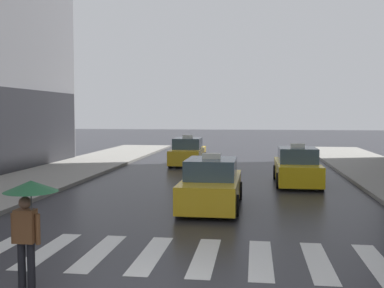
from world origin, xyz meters
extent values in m
cube|color=silver|center=(-3.00, 3.00, 0.00)|extent=(0.50, 2.80, 0.01)
cube|color=silver|center=(-1.80, 3.00, 0.00)|extent=(0.50, 2.80, 0.01)
cube|color=silver|center=(-0.60, 3.00, 0.00)|extent=(0.50, 2.80, 0.01)
cube|color=silver|center=(0.60, 3.00, 0.00)|extent=(0.50, 2.80, 0.01)
cube|color=silver|center=(1.80, 3.00, 0.00)|extent=(0.50, 2.80, 0.01)
cube|color=silver|center=(3.00, 3.00, 0.00)|extent=(0.50, 2.80, 0.01)
cube|color=silver|center=(4.20, 3.00, 0.00)|extent=(0.50, 2.80, 0.01)
cube|color=gold|center=(0.24, 8.41, 0.56)|extent=(1.83, 4.51, 0.84)
cube|color=#384C5B|center=(0.24, 8.31, 1.30)|extent=(1.61, 2.11, 0.64)
cube|color=silver|center=(0.24, 8.31, 1.71)|extent=(0.60, 0.24, 0.18)
cylinder|color=black|center=(-0.61, 9.77, 0.33)|extent=(0.22, 0.66, 0.66)
cylinder|color=black|center=(1.10, 9.76, 0.33)|extent=(0.22, 0.66, 0.66)
cylinder|color=black|center=(-0.62, 7.07, 0.33)|extent=(0.22, 0.66, 0.66)
cylinder|color=black|center=(1.09, 7.06, 0.33)|extent=(0.22, 0.66, 0.66)
cube|color=#F2EAB2|center=(-0.37, 10.69, 0.60)|extent=(0.20, 0.04, 0.14)
cube|color=#F2EAB2|center=(0.89, 10.68, 0.60)|extent=(0.20, 0.04, 0.14)
cube|color=yellow|center=(3.51, 13.87, 0.56)|extent=(1.82, 4.51, 0.84)
cube|color=#384C5B|center=(3.51, 13.77, 1.30)|extent=(1.61, 2.11, 0.64)
cube|color=silver|center=(3.51, 13.77, 1.71)|extent=(0.60, 0.24, 0.18)
cylinder|color=black|center=(2.65, 15.22, 0.33)|extent=(0.22, 0.66, 0.66)
cylinder|color=black|center=(4.36, 15.22, 0.33)|extent=(0.22, 0.66, 0.66)
cylinder|color=black|center=(2.66, 12.52, 0.33)|extent=(0.22, 0.66, 0.66)
cylinder|color=black|center=(4.37, 12.52, 0.33)|extent=(0.22, 0.66, 0.66)
cube|color=#F2EAB2|center=(2.88, 16.14, 0.60)|extent=(0.20, 0.04, 0.14)
cube|color=#F2EAB2|center=(4.14, 16.14, 0.60)|extent=(0.20, 0.04, 0.14)
cube|color=gold|center=(-2.36, 20.83, 0.56)|extent=(1.87, 4.53, 0.84)
cube|color=#384C5B|center=(-2.36, 20.73, 1.30)|extent=(1.63, 2.12, 0.64)
cube|color=silver|center=(-2.36, 20.73, 1.71)|extent=(0.60, 0.25, 0.18)
cylinder|color=black|center=(-3.24, 22.16, 0.33)|extent=(0.23, 0.66, 0.66)
cylinder|color=black|center=(-1.53, 22.19, 0.33)|extent=(0.23, 0.66, 0.66)
cylinder|color=black|center=(-3.20, 19.46, 0.33)|extent=(0.23, 0.66, 0.66)
cylinder|color=black|center=(-1.49, 19.49, 0.33)|extent=(0.23, 0.66, 0.66)
cube|color=#F2EAB2|center=(-3.03, 23.09, 0.60)|extent=(0.20, 0.04, 0.14)
cube|color=#F2EAB2|center=(-1.77, 23.10, 0.60)|extent=(0.20, 0.04, 0.14)
cylinder|color=black|center=(-2.48, 0.82, 0.41)|extent=(0.14, 0.14, 0.82)
cylinder|color=black|center=(-2.30, 0.82, 0.41)|extent=(0.14, 0.14, 0.82)
cube|color=brown|center=(-2.39, 0.82, 1.12)|extent=(0.36, 0.24, 0.60)
sphere|color=brown|center=(-2.39, 0.82, 1.54)|extent=(0.22, 0.22, 0.22)
cylinder|color=brown|center=(-2.62, 0.82, 1.07)|extent=(0.09, 0.09, 0.55)
cylinder|color=brown|center=(-2.16, 0.82, 1.07)|extent=(0.09, 0.09, 0.55)
cylinder|color=#4C4C4C|center=(-2.27, 0.82, 1.42)|extent=(0.02, 0.02, 1.00)
cone|color=#19512D|center=(-2.27, 0.82, 1.84)|extent=(0.96, 0.96, 0.20)
camera|label=1|loc=(1.65, -6.82, 3.13)|focal=43.22mm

